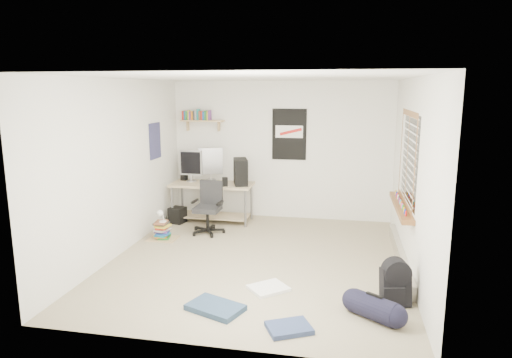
% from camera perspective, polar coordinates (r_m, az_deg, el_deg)
% --- Properties ---
extents(floor, '(4.00, 4.50, 0.01)m').
position_cam_1_polar(floor, '(6.50, 0.21, -10.08)').
color(floor, gray).
rests_on(floor, ground).
extents(ceiling, '(4.00, 4.50, 0.01)m').
position_cam_1_polar(ceiling, '(6.06, 0.22, 12.63)').
color(ceiling, white).
rests_on(ceiling, ground).
extents(back_wall, '(4.00, 0.01, 2.50)m').
position_cam_1_polar(back_wall, '(8.36, 3.14, 3.57)').
color(back_wall, silver).
rests_on(back_wall, ground).
extents(left_wall, '(0.01, 4.50, 2.50)m').
position_cam_1_polar(left_wall, '(6.82, -16.57, 1.41)').
color(left_wall, silver).
rests_on(left_wall, ground).
extents(right_wall, '(0.01, 4.50, 2.50)m').
position_cam_1_polar(right_wall, '(6.11, 19.01, 0.18)').
color(right_wall, silver).
rests_on(right_wall, ground).
extents(desk, '(1.59, 1.14, 0.66)m').
position_cam_1_polar(desk, '(8.26, -5.48, -2.80)').
color(desk, tan).
rests_on(desk, floor).
extents(monitor_left, '(0.41, 0.11, 0.45)m').
position_cam_1_polar(monitor_left, '(8.37, -8.10, 1.00)').
color(monitor_left, '#A2A2A7').
rests_on(monitor_left, desk).
extents(monitor_right, '(0.45, 0.25, 0.48)m').
position_cam_1_polar(monitor_right, '(8.42, -5.66, 1.21)').
color(monitor_right, '#B4B4BA').
rests_on(monitor_right, desk).
extents(pc_tower, '(0.35, 0.51, 0.49)m').
position_cam_1_polar(pc_tower, '(8.04, -1.94, 0.81)').
color(pc_tower, black).
rests_on(pc_tower, desk).
extents(keyboard, '(0.39, 0.27, 0.02)m').
position_cam_1_polar(keyboard, '(8.24, -6.56, -0.67)').
color(keyboard, black).
rests_on(keyboard, desk).
extents(speaker_left, '(0.13, 0.13, 0.20)m').
position_cam_1_polar(speaker_left, '(8.52, -8.97, 0.28)').
color(speaker_left, black).
rests_on(speaker_left, desk).
extents(speaker_right, '(0.12, 0.12, 0.19)m').
position_cam_1_polar(speaker_right, '(7.93, -3.90, -0.47)').
color(speaker_right, black).
rests_on(speaker_right, desk).
extents(office_chair, '(0.61, 0.61, 0.87)m').
position_cam_1_polar(office_chair, '(7.54, -6.10, -3.18)').
color(office_chair, black).
rests_on(office_chair, floor).
extents(wall_shelf, '(0.80, 0.22, 0.24)m').
position_cam_1_polar(wall_shelf, '(8.51, -6.72, 7.24)').
color(wall_shelf, tan).
rests_on(wall_shelf, back_wall).
extents(poster_back_wall, '(0.62, 0.03, 0.92)m').
position_cam_1_polar(poster_back_wall, '(8.28, 4.17, 5.58)').
color(poster_back_wall, black).
rests_on(poster_back_wall, back_wall).
extents(poster_left_wall, '(0.02, 0.42, 0.60)m').
position_cam_1_polar(poster_left_wall, '(7.85, -12.51, 4.68)').
color(poster_left_wall, navy).
rests_on(poster_left_wall, left_wall).
extents(window, '(0.10, 1.50, 1.26)m').
position_cam_1_polar(window, '(6.37, 18.28, 2.47)').
color(window, brown).
rests_on(window, right_wall).
extents(baseboard_heater, '(0.08, 2.50, 0.18)m').
position_cam_1_polar(baseboard_heater, '(6.69, 17.61, -9.11)').
color(baseboard_heater, '#B7B2A8').
rests_on(baseboard_heater, floor).
extents(backpack, '(0.35, 0.31, 0.41)m').
position_cam_1_polar(backpack, '(5.41, 17.01, -12.75)').
color(backpack, black).
rests_on(backpack, floor).
extents(duffel_bag, '(0.35, 0.35, 0.50)m').
position_cam_1_polar(duffel_bag, '(5.05, 14.51, -15.17)').
color(duffel_bag, black).
rests_on(duffel_bag, floor).
extents(tshirt, '(0.55, 0.55, 0.04)m').
position_cam_1_polar(tshirt, '(5.59, 1.56, -13.48)').
color(tshirt, white).
rests_on(tshirt, floor).
extents(jeans_a, '(0.68, 0.56, 0.06)m').
position_cam_1_polar(jeans_a, '(5.14, -5.10, -15.72)').
color(jeans_a, navy).
rests_on(jeans_a, floor).
extents(jeans_b, '(0.52, 0.47, 0.05)m').
position_cam_1_polar(jeans_b, '(4.76, 4.15, -18.07)').
color(jeans_b, navy).
rests_on(jeans_b, floor).
extents(book_stack, '(0.46, 0.38, 0.31)m').
position_cam_1_polar(book_stack, '(7.45, -11.59, -6.25)').
color(book_stack, brown).
rests_on(book_stack, floor).
extents(desk_lamp, '(0.12, 0.19, 0.18)m').
position_cam_1_polar(desk_lamp, '(7.36, -11.58, -4.59)').
color(desk_lamp, silver).
rests_on(desk_lamp, book_stack).
extents(subwoofer, '(0.30, 0.30, 0.28)m').
position_cam_1_polar(subwoofer, '(8.29, -9.79, -4.47)').
color(subwoofer, black).
rests_on(subwoofer, floor).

